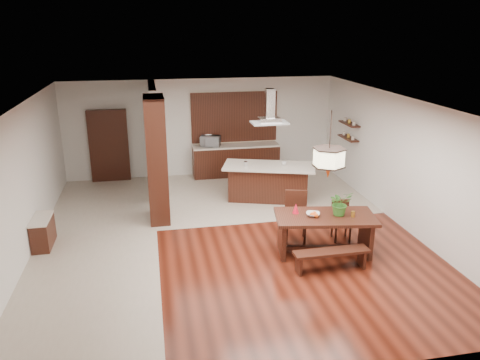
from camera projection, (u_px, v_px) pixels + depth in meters
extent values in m
plane|color=#3D140B|center=(227.00, 235.00, 10.25)|extent=(9.00, 9.00, 0.00)
cube|color=white|center=(225.00, 103.00, 9.34)|extent=(8.00, 9.00, 0.04)
cube|color=silver|center=(201.00, 128.00, 13.98)|extent=(8.00, 0.04, 2.90)
cube|color=silver|center=(288.00, 282.00, 5.60)|extent=(8.00, 0.04, 2.90)
cube|color=silver|center=(23.00, 184.00, 9.06)|extent=(0.04, 9.00, 2.90)
cube|color=silver|center=(401.00, 162.00, 10.53)|extent=(0.04, 9.00, 2.90)
cube|color=#BFB19F|center=(97.00, 245.00, 9.75)|extent=(2.50, 9.00, 0.01)
cube|color=#BFB19F|center=(256.00, 193.00, 12.81)|extent=(5.50, 4.00, 0.01)
cube|color=#38180E|center=(225.00, 103.00, 9.34)|extent=(8.00, 9.00, 0.02)
cube|color=black|center=(157.00, 160.00, 10.65)|extent=(0.45, 1.00, 2.90)
cube|color=silver|center=(155.00, 139.00, 12.61)|extent=(0.18, 2.40, 2.90)
cube|color=black|center=(43.00, 232.00, 9.64)|extent=(0.37, 0.88, 0.63)
cube|color=black|center=(109.00, 146.00, 13.52)|extent=(1.10, 0.20, 2.10)
cube|color=black|center=(236.00, 161.00, 14.20)|extent=(2.60, 0.60, 0.90)
cube|color=silver|center=(236.00, 146.00, 14.05)|extent=(2.60, 0.62, 0.05)
cube|color=brown|center=(234.00, 117.00, 14.04)|extent=(2.60, 0.08, 1.50)
cube|color=black|center=(348.00, 138.00, 12.94)|extent=(0.26, 0.90, 0.04)
cube|color=black|center=(349.00, 124.00, 12.81)|extent=(0.26, 0.90, 0.04)
cube|color=black|center=(325.00, 217.00, 9.21)|extent=(2.09, 1.29, 0.07)
cube|color=black|center=(282.00, 236.00, 9.32)|extent=(0.22, 0.78, 0.75)
cube|color=black|center=(366.00, 235.00, 9.36)|extent=(0.22, 0.78, 0.75)
imported|color=#336D24|center=(340.00, 203.00, 9.15)|extent=(0.51, 0.46, 0.50)
imported|color=beige|center=(313.00, 214.00, 9.17)|extent=(0.34, 0.34, 0.06)
cone|color=red|center=(296.00, 208.00, 9.28)|extent=(0.17, 0.17, 0.21)
cylinder|color=gold|center=(353.00, 214.00, 9.12)|extent=(0.08, 0.08, 0.11)
cube|color=black|center=(268.00, 183.00, 12.19)|extent=(2.15, 1.34, 0.91)
cube|color=silver|center=(269.00, 166.00, 11.99)|extent=(2.51, 1.67, 0.05)
imported|color=silver|center=(284.00, 163.00, 11.98)|extent=(0.16, 0.16, 0.10)
imported|color=silver|center=(210.00, 141.00, 13.82)|extent=(0.66, 0.54, 0.31)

